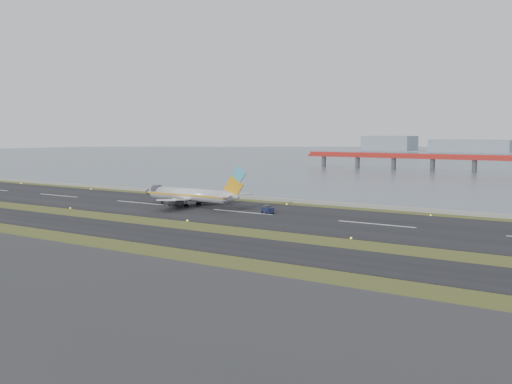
% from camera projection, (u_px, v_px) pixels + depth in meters
% --- Properties ---
extents(ground, '(1000.00, 1000.00, 0.00)m').
position_uv_depth(ground, '(166.00, 225.00, 151.98)').
color(ground, '#384819').
rests_on(ground, ground).
extents(taxiway_strip, '(1000.00, 18.00, 0.10)m').
position_uv_depth(taxiway_strip, '(129.00, 231.00, 142.28)').
color(taxiway_strip, black).
rests_on(taxiway_strip, ground).
extents(runway_strip, '(1000.00, 45.00, 0.10)m').
position_uv_depth(runway_strip, '(242.00, 212.00, 176.22)').
color(runway_strip, black).
rests_on(runway_strip, ground).
extents(seawall, '(1000.00, 2.50, 1.00)m').
position_uv_depth(seawall, '(300.00, 201.00, 200.42)').
color(seawall, gray).
rests_on(seawall, ground).
extents(airliner, '(38.52, 32.89, 12.80)m').
position_uv_depth(airliner, '(192.00, 195.00, 189.61)').
color(airliner, silver).
rests_on(airliner, ground).
extents(pushback_tug, '(4.10, 3.33, 2.30)m').
position_uv_depth(pushback_tug, '(267.00, 210.00, 173.23)').
color(pushback_tug, '#161C3D').
rests_on(pushback_tug, ground).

